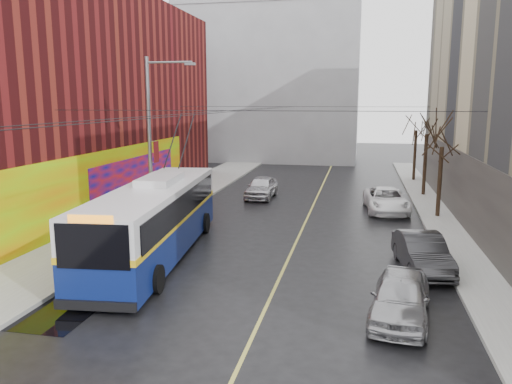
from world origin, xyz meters
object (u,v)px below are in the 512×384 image
at_px(parked_car_c, 386,200).
at_px(parked_car_a, 400,297).
at_px(parked_car_b, 422,253).
at_px(following_car, 261,187).
at_px(streetlight_pole, 152,139).
at_px(pedestrian_a, 159,204).
at_px(tree_mid, 427,123).
at_px(tree_far, 417,121).
at_px(pedestrian_c, 152,208).
at_px(pedestrian_b, 134,205).
at_px(trolleybus, 155,219).
at_px(tree_near, 443,133).

bearing_deg(parked_car_c, parked_car_a, -96.55).
height_order(parked_car_b, parked_car_c, parked_car_b).
bearing_deg(parked_car_c, following_car, 155.91).
xyz_separation_m(streetlight_pole, pedestrian_a, (-0.69, 2.17, -3.88)).
height_order(tree_mid, tree_far, tree_mid).
height_order(streetlight_pole, parked_car_b, streetlight_pole).
height_order(tree_mid, pedestrian_c, tree_mid).
xyz_separation_m(parked_car_a, pedestrian_a, (-12.62, 10.93, 0.23)).
bearing_deg(tree_far, following_car, -138.88).
height_order(streetlight_pole, pedestrian_c, streetlight_pole).
bearing_deg(pedestrian_a, following_car, -53.85).
relative_size(parked_car_b, pedestrian_a, 2.77).
xyz_separation_m(parked_car_a, parked_car_b, (1.20, 4.94, 0.01)).
bearing_deg(parked_car_b, pedestrian_a, 148.57).
distance_m(tree_far, parked_car_a, 29.27).
relative_size(pedestrian_a, pedestrian_b, 0.94).
xyz_separation_m(streetlight_pole, trolleybus, (1.81, -4.27, -3.15)).
bearing_deg(parked_car_b, following_car, 115.96).
bearing_deg(pedestrian_c, pedestrian_b, 41.86).
bearing_deg(following_car, parked_car_a, -65.07).
bearing_deg(tree_far, tree_mid, -90.00).
distance_m(tree_far, pedestrian_c, 25.29).
distance_m(trolleybus, parked_car_a, 11.12).
xyz_separation_m(tree_far, trolleybus, (-13.33, -24.27, -3.44)).
distance_m(parked_car_b, following_car, 16.76).
distance_m(tree_near, tree_mid, 7.01).
relative_size(tree_far, pedestrian_c, 3.43).
distance_m(pedestrian_b, pedestrian_c, 1.82).
bearing_deg(tree_mid, parked_car_a, -98.37).
bearing_deg(parked_car_c, pedestrian_b, -163.11).
bearing_deg(pedestrian_b, pedestrian_c, -74.08).
distance_m(tree_near, pedestrian_a, 16.77).
bearing_deg(pedestrian_a, streetlight_pole, 173.11).
bearing_deg(tree_mid, tree_far, 90.00).
distance_m(tree_mid, parked_car_c, 7.89).
bearing_deg(pedestrian_c, tree_mid, -66.35).
bearing_deg(tree_mid, streetlight_pole, -139.35).
height_order(pedestrian_a, pedestrian_b, pedestrian_b).
bearing_deg(tree_mid, parked_car_c, -116.55).
bearing_deg(parked_car_c, pedestrian_c, -157.13).
relative_size(tree_far, pedestrian_a, 4.00).
distance_m(tree_near, pedestrian_c, 16.92).
xyz_separation_m(parked_car_b, pedestrian_a, (-13.82, 5.99, 0.22)).
xyz_separation_m(tree_near, tree_mid, (0.00, 7.00, 0.28)).
distance_m(tree_near, tree_far, 14.00).
height_order(tree_mid, trolleybus, tree_mid).
relative_size(tree_near, pedestrian_a, 3.90).
xyz_separation_m(trolleybus, pedestrian_a, (-2.50, 6.43, -0.73)).
height_order(tree_near, tree_mid, tree_mid).
bearing_deg(following_car, pedestrian_b, -121.67).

